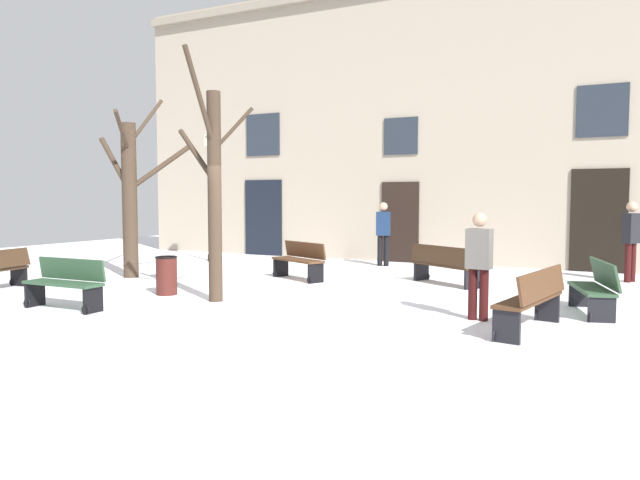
{
  "coord_description": "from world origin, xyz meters",
  "views": [
    {
      "loc": [
        5.72,
        -9.77,
        1.93
      ],
      "look_at": [
        0.0,
        1.46,
        1.04
      ],
      "focal_mm": 33.91,
      "sensor_mm": 36.0,
      "label": 1
    }
  ],
  "objects_px": {
    "tree_near_facade": "(131,194)",
    "bench_far_corner": "(65,283)",
    "person_by_shop_door": "(631,237)",
    "person_crossing_plaza": "(383,230)",
    "litter_bin": "(167,275)",
    "bench_facing_shops": "(595,288)",
    "bench_near_center_tree": "(299,260)",
    "bench_near_lamp": "(444,265)",
    "bench_by_litter_bin": "(533,298)",
    "person_near_bench": "(479,261)",
    "streetlamp": "(210,183)",
    "tree_foreground": "(213,186)"
  },
  "relations": [
    {
      "from": "bench_near_lamp",
      "to": "bench_by_litter_bin",
      "type": "bearing_deg",
      "value": 152.48
    },
    {
      "from": "tree_near_facade",
      "to": "streetlamp",
      "type": "height_order",
      "value": "tree_near_facade"
    },
    {
      "from": "tree_near_facade",
      "to": "person_near_bench",
      "type": "relative_size",
      "value": 2.62
    },
    {
      "from": "bench_by_litter_bin",
      "to": "bench_facing_shops",
      "type": "bearing_deg",
      "value": 168.57
    },
    {
      "from": "litter_bin",
      "to": "person_by_shop_door",
      "type": "xyz_separation_m",
      "value": [
        8.19,
        6.17,
        0.65
      ]
    },
    {
      "from": "streetlamp",
      "to": "person_near_bench",
      "type": "xyz_separation_m",
      "value": [
        9.15,
        -5.22,
        -1.42
      ]
    },
    {
      "from": "bench_facing_shops",
      "to": "person_near_bench",
      "type": "distance_m",
      "value": 2.16
    },
    {
      "from": "person_by_shop_door",
      "to": "bench_near_center_tree",
      "type": "bearing_deg",
      "value": 146.09
    },
    {
      "from": "tree_foreground",
      "to": "person_crossing_plaza",
      "type": "distance_m",
      "value": 6.93
    },
    {
      "from": "bench_near_center_tree",
      "to": "person_by_shop_door",
      "type": "bearing_deg",
      "value": 49.62
    },
    {
      "from": "bench_near_lamp",
      "to": "bench_facing_shops",
      "type": "bearing_deg",
      "value": 176.74
    },
    {
      "from": "litter_bin",
      "to": "bench_near_center_tree",
      "type": "height_order",
      "value": "bench_near_center_tree"
    },
    {
      "from": "bench_near_center_tree",
      "to": "litter_bin",
      "type": "bearing_deg",
      "value": -86.4
    },
    {
      "from": "person_crossing_plaza",
      "to": "bench_far_corner",
      "type": "bearing_deg",
      "value": -120.17
    },
    {
      "from": "bench_by_litter_bin",
      "to": "person_near_bench",
      "type": "xyz_separation_m",
      "value": [
        -0.88,
        0.48,
        0.45
      ]
    },
    {
      "from": "litter_bin",
      "to": "person_crossing_plaza",
      "type": "relative_size",
      "value": 0.43
    },
    {
      "from": "person_crossing_plaza",
      "to": "tree_foreground",
      "type": "bearing_deg",
      "value": -110.01
    },
    {
      "from": "tree_foreground",
      "to": "bench_far_corner",
      "type": "xyz_separation_m",
      "value": [
        -1.79,
        -1.83,
        -1.69
      ]
    },
    {
      "from": "streetlamp",
      "to": "bench_far_corner",
      "type": "relative_size",
      "value": 2.45
    },
    {
      "from": "litter_bin",
      "to": "bench_facing_shops",
      "type": "xyz_separation_m",
      "value": [
        7.67,
        1.65,
        0.06
      ]
    },
    {
      "from": "litter_bin",
      "to": "bench_by_litter_bin",
      "type": "bearing_deg",
      "value": -1.61
    },
    {
      "from": "bench_near_center_tree",
      "to": "bench_near_lamp",
      "type": "relative_size",
      "value": 0.93
    },
    {
      "from": "bench_facing_shops",
      "to": "person_near_bench",
      "type": "bearing_deg",
      "value": -65.76
    },
    {
      "from": "tree_near_facade",
      "to": "person_by_shop_door",
      "type": "bearing_deg",
      "value": 22.86
    },
    {
      "from": "bench_far_corner",
      "to": "person_crossing_plaza",
      "type": "xyz_separation_m",
      "value": [
        2.52,
        8.63,
        0.55
      ]
    },
    {
      "from": "streetlamp",
      "to": "bench_near_lamp",
      "type": "xyz_separation_m",
      "value": [
        7.61,
        -1.68,
        -1.92
      ]
    },
    {
      "from": "bench_far_corner",
      "to": "streetlamp",
      "type": "bearing_deg",
      "value": 108.16
    },
    {
      "from": "tree_foreground",
      "to": "streetlamp",
      "type": "height_order",
      "value": "tree_foreground"
    },
    {
      "from": "litter_bin",
      "to": "bench_facing_shops",
      "type": "relative_size",
      "value": 0.48
    },
    {
      "from": "tree_foreground",
      "to": "person_by_shop_door",
      "type": "relative_size",
      "value": 2.44
    },
    {
      "from": "bench_facing_shops",
      "to": "bench_far_corner",
      "type": "distance_m",
      "value": 8.94
    },
    {
      "from": "bench_near_lamp",
      "to": "bench_by_litter_bin",
      "type": "distance_m",
      "value": 4.7
    },
    {
      "from": "person_near_bench",
      "to": "bench_near_center_tree",
      "type": "bearing_deg",
      "value": -23.98
    },
    {
      "from": "tree_near_facade",
      "to": "bench_far_corner",
      "type": "relative_size",
      "value": 2.82
    },
    {
      "from": "litter_bin",
      "to": "person_crossing_plaza",
      "type": "bearing_deg",
      "value": 73.07
    },
    {
      "from": "person_near_bench",
      "to": "tree_near_facade",
      "type": "bearing_deg",
      "value": -2.33
    },
    {
      "from": "bench_facing_shops",
      "to": "bench_far_corner",
      "type": "height_order",
      "value": "bench_facing_shops"
    },
    {
      "from": "bench_near_center_tree",
      "to": "person_by_shop_door",
      "type": "height_order",
      "value": "person_by_shop_door"
    },
    {
      "from": "litter_bin",
      "to": "bench_facing_shops",
      "type": "distance_m",
      "value": 7.84
    },
    {
      "from": "person_near_bench",
      "to": "bench_facing_shops",
      "type": "bearing_deg",
      "value": -133.02
    },
    {
      "from": "bench_facing_shops",
      "to": "streetlamp",
      "type": "bearing_deg",
      "value": -125.76
    },
    {
      "from": "streetlamp",
      "to": "person_by_shop_door",
      "type": "xyz_separation_m",
      "value": [
        11.28,
        0.66,
        -1.33
      ]
    },
    {
      "from": "person_crossing_plaza",
      "to": "person_by_shop_door",
      "type": "bearing_deg",
      "value": -18.2
    },
    {
      "from": "tree_near_facade",
      "to": "person_by_shop_door",
      "type": "distance_m",
      "value": 11.66
    },
    {
      "from": "tree_near_facade",
      "to": "streetlamp",
      "type": "distance_m",
      "value": 3.91
    },
    {
      "from": "tree_near_facade",
      "to": "bench_far_corner",
      "type": "distance_m",
      "value": 4.45
    },
    {
      "from": "litter_bin",
      "to": "bench_near_center_tree",
      "type": "distance_m",
      "value": 3.38
    },
    {
      "from": "person_by_shop_door",
      "to": "bench_near_lamp",
      "type": "bearing_deg",
      "value": 154.79
    },
    {
      "from": "bench_near_lamp",
      "to": "bench_far_corner",
      "type": "xyz_separation_m",
      "value": [
        -5.02,
        -5.83,
        0.01
      ]
    },
    {
      "from": "bench_by_litter_bin",
      "to": "person_near_bench",
      "type": "relative_size",
      "value": 1.16
    }
  ]
}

